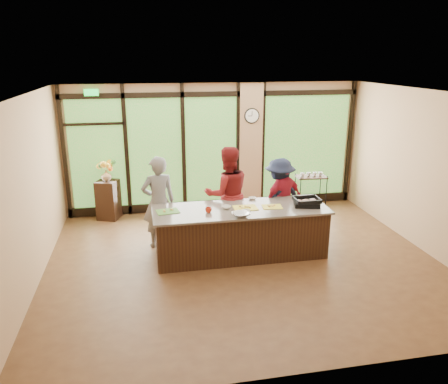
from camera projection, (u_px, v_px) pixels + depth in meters
name	position (u px, v px, depth m)	size (l,w,h in m)	color
floor	(244.00, 261.00, 7.95)	(7.00, 7.00, 0.00)	#4D2F1B
ceiling	(246.00, 93.00, 7.06)	(7.00, 7.00, 0.00)	white
back_wall	(215.00, 148.00, 10.32)	(7.00, 7.00, 0.00)	tan
left_wall	(29.00, 194.00, 6.87)	(6.00, 6.00, 0.00)	tan
right_wall	(427.00, 172.00, 8.14)	(6.00, 6.00, 0.00)	tan
window_wall	(222.00, 152.00, 10.33)	(6.90, 0.12, 3.00)	tan
island_base	(240.00, 233.00, 8.10)	(3.10, 1.00, 0.88)	black
countertop	(240.00, 209.00, 7.97)	(3.20, 1.10, 0.04)	slate
wall_clock	(252.00, 116.00, 10.12)	(0.36, 0.04, 0.36)	black
cook_left	(159.00, 202.00, 8.35)	(0.66, 0.43, 1.80)	slate
cook_midleft	(227.00, 194.00, 8.66)	(0.93, 0.73, 1.92)	maroon
cook_midright	(283.00, 200.00, 8.82)	(0.93, 0.39, 1.59)	#AC1A2F
cook_right	(279.00, 198.00, 8.87)	(1.06, 0.61, 1.64)	#161C32
roasting_pan	(307.00, 204.00, 8.09)	(0.46, 0.36, 0.08)	black
mixing_bowl	(241.00, 215.00, 7.55)	(0.29, 0.29, 0.07)	silver
cutting_board_left	(168.00, 211.00, 7.78)	(0.39, 0.29, 0.01)	#4F9134
cutting_board_center	(245.00, 208.00, 7.97)	(0.43, 0.32, 0.01)	yellow
cutting_board_right	(272.00, 207.00, 8.03)	(0.36, 0.27, 0.01)	yellow
prep_bowl_near	(226.00, 207.00, 7.93)	(0.17, 0.17, 0.05)	silver
prep_bowl_mid	(246.00, 211.00, 7.76)	(0.14, 0.14, 0.04)	silver
prep_bowl_far	(252.00, 198.00, 8.47)	(0.14, 0.14, 0.03)	silver
red_ramekin	(208.00, 210.00, 7.73)	(0.12, 0.12, 0.09)	red
flower_stand	(108.00, 200.00, 9.94)	(0.45, 0.45, 0.90)	black
flower_vase	(106.00, 175.00, 9.77)	(0.24, 0.24, 0.25)	#91744F
bar_cart	(311.00, 188.00, 10.35)	(0.74, 0.46, 0.97)	black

